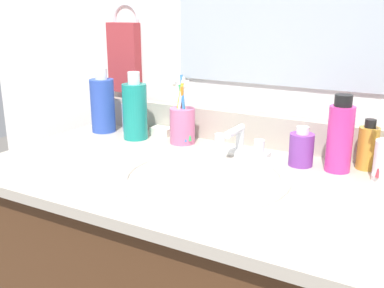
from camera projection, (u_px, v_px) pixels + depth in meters
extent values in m
cube|color=#B2A899|center=(186.00, 176.00, 1.09)|extent=(1.01, 0.58, 0.02)
cube|color=#B2A899|center=(234.00, 127.00, 1.31)|extent=(1.01, 0.02, 0.09)
cube|color=white|center=(241.00, 175.00, 1.41)|extent=(2.11, 0.04, 1.30)
torus|color=silver|center=(126.00, 19.00, 1.45)|extent=(0.10, 0.01, 0.10)
cube|color=#A53338|center=(124.00, 58.00, 1.47)|extent=(0.11, 0.04, 0.22)
torus|color=white|center=(204.00, 176.00, 1.04)|extent=(0.40, 0.40, 0.02)
ellipsoid|color=white|center=(204.00, 194.00, 1.06)|extent=(0.34, 0.34, 0.11)
cylinder|color=#B2B5BA|center=(204.00, 207.00, 1.07)|extent=(0.04, 0.04, 0.01)
cube|color=silver|center=(239.00, 152.00, 1.21)|extent=(0.16, 0.05, 0.01)
cylinder|color=silver|center=(240.00, 139.00, 1.20)|extent=(0.02, 0.02, 0.06)
cylinder|color=silver|center=(235.00, 131.00, 1.16)|extent=(0.02, 0.09, 0.02)
cylinder|color=silver|center=(221.00, 141.00, 1.23)|extent=(0.03, 0.03, 0.04)
cylinder|color=silver|center=(259.00, 146.00, 1.18)|extent=(0.03, 0.03, 0.04)
cylinder|color=#7A3899|center=(301.00, 150.00, 1.12)|extent=(0.06, 0.06, 0.08)
cylinder|color=white|center=(303.00, 130.00, 1.10)|extent=(0.03, 0.03, 0.02)
cylinder|color=#D8338C|center=(340.00, 139.00, 1.07)|extent=(0.06, 0.06, 0.16)
cylinder|color=black|center=(344.00, 100.00, 1.04)|extent=(0.04, 0.04, 0.03)
cylinder|color=teal|center=(135.00, 112.00, 1.34)|extent=(0.07, 0.07, 0.16)
cylinder|color=white|center=(134.00, 78.00, 1.31)|extent=(0.03, 0.03, 0.04)
cylinder|color=gold|center=(368.00, 148.00, 1.09)|extent=(0.05, 0.05, 0.10)
cylinder|color=black|center=(371.00, 124.00, 1.07)|extent=(0.03, 0.03, 0.02)
cylinder|color=silver|center=(129.00, 117.00, 1.43)|extent=(0.04, 0.04, 0.09)
cylinder|color=silver|center=(128.00, 100.00, 1.42)|extent=(0.03, 0.03, 0.02)
cylinder|color=#2D4CB2|center=(103.00, 106.00, 1.41)|extent=(0.07, 0.07, 0.16)
cylinder|color=white|center=(101.00, 74.00, 1.38)|extent=(0.04, 0.04, 0.03)
cylinder|color=#D16693|center=(182.00, 126.00, 1.30)|extent=(0.07, 0.07, 0.10)
cylinder|color=orange|center=(182.00, 111.00, 1.30)|extent=(0.04, 0.05, 0.16)
cube|color=white|center=(182.00, 88.00, 1.31)|extent=(0.01, 0.02, 0.02)
cylinder|color=white|center=(179.00, 109.00, 1.28)|extent=(0.02, 0.04, 0.18)
cube|color=white|center=(174.00, 83.00, 1.24)|extent=(0.01, 0.02, 0.01)
cylinder|color=yellow|center=(178.00, 110.00, 1.28)|extent=(0.03, 0.03, 0.17)
cube|color=white|center=(172.00, 84.00, 1.26)|extent=(0.01, 0.02, 0.01)
cylinder|color=blue|center=(183.00, 109.00, 1.27)|extent=(0.04, 0.04, 0.19)
cube|color=white|center=(185.00, 82.00, 1.23)|extent=(0.01, 0.02, 0.01)
cylinder|color=green|center=(185.00, 113.00, 1.28)|extent=(0.05, 0.03, 0.16)
cube|color=white|center=(190.00, 92.00, 1.24)|extent=(0.01, 0.02, 0.01)
cylinder|color=#B23FBF|center=(185.00, 114.00, 1.28)|extent=(0.04, 0.03, 0.15)
cube|color=white|center=(188.00, 94.00, 1.24)|extent=(0.01, 0.02, 0.01)
cube|color=white|center=(382.00, 104.00, 0.98)|extent=(0.01, 0.02, 0.01)
cube|color=white|center=(384.00, 103.00, 1.01)|extent=(0.01, 0.02, 0.01)
cube|color=white|center=(162.00, 131.00, 1.39)|extent=(0.06, 0.04, 0.02)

